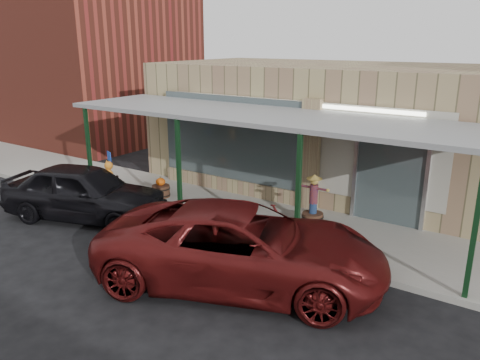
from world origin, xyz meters
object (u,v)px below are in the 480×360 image
Objects in this scene: barrel_scarecrow at (313,209)px; car_maroon at (242,246)px; handicap_sign at (110,168)px; parked_sedan at (84,192)px; barrel_pumpkin at (161,190)px.

barrel_scarecrow is 0.24× the size of car_maroon.
handicap_sign is 1.60m from parked_sedan.
barrel_scarecrow is at bearing 34.30° from handicap_sign.
car_maroon is at bearing 4.88° from handicap_sign.
car_maroon is at bearing -113.35° from parked_sedan.
parked_sedan is at bearing 63.59° from car_maroon.
car_maroon reaches higher than barrel_scarecrow.
barrel_pumpkin is 0.46× the size of handicap_sign.
handicap_sign is 0.29× the size of parked_sedan.
handicap_sign is at bearing -147.11° from barrel_pumpkin.
car_maroon is (5.85, -0.61, 0.03)m from parked_sedan.
barrel_pumpkin is 1.73m from handicap_sign.
car_maroon is (5.08, -2.94, 0.45)m from barrel_pumpkin.
parked_sedan is at bearing -179.56° from barrel_scarecrow.
handicap_sign is at bearing 166.61° from barrel_scarecrow.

